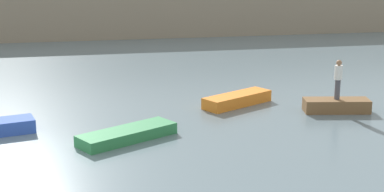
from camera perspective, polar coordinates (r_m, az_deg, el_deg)
name	(u,v)px	position (r m, az deg, el deg)	size (l,w,h in m)	color
ground_plane	(26,158)	(19.87, -15.86, -5.79)	(120.00, 120.00, 0.00)	slate
embankment_wall	(50,14)	(43.80, -13.61, 7.78)	(80.00, 1.20, 3.89)	gray
rowboat_green	(127,134)	(20.89, -6.31, -3.74)	(3.64, 1.12, 0.40)	#2D7F47
rowboat_orange	(237,100)	(25.35, 4.42, -0.34)	(3.29, 0.98, 0.49)	orange
rowboat_brown	(336,105)	(24.96, 13.86, -0.90)	(2.67, 0.92, 0.54)	brown
person_white_shirt	(338,78)	(24.68, 14.03, 1.75)	(0.32, 0.32, 1.64)	#4C4C56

